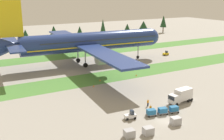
% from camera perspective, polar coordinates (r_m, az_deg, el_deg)
% --- Properties ---
extents(ground_plane, '(400.00, 400.00, 0.00)m').
position_cam_1_polar(ground_plane, '(61.43, 11.09, -10.51)').
color(ground_plane, gray).
extents(grass_strip_near, '(320.00, 12.35, 0.01)m').
position_cam_1_polar(grass_strip_near, '(89.47, -3.64, -1.78)').
color(grass_strip_near, '#4C8438').
rests_on(grass_strip_near, ground).
extents(grass_strip_far, '(320.00, 12.35, 0.01)m').
position_cam_1_polar(grass_strip_far, '(122.54, -11.07, 2.76)').
color(grass_strip_far, '#4C8438').
rests_on(grass_strip_far, ground).
extents(airliner, '(64.89, 80.07, 24.82)m').
position_cam_1_polar(airliner, '(106.09, -5.19, 5.91)').
color(airliner, navy).
rests_on(airliner, ground).
extents(baggage_tug, '(2.80, 1.78, 1.97)m').
position_cam_1_polar(baggage_tug, '(61.31, 3.90, -9.44)').
color(baggage_tug, silver).
rests_on(baggage_tug, ground).
extents(cargo_dolly_lead, '(2.45, 1.90, 1.55)m').
position_cam_1_polar(cargo_dolly_lead, '(63.16, 8.19, -8.69)').
color(cargo_dolly_lead, '#A3A3A8').
rests_on(cargo_dolly_lead, ground).
extents(cargo_dolly_second, '(2.45, 1.90, 1.55)m').
position_cam_1_polar(cargo_dolly_second, '(64.40, 10.54, -8.30)').
color(cargo_dolly_second, '#A3A3A8').
rests_on(cargo_dolly_second, ground).
extents(cargo_dolly_third, '(2.45, 1.90, 1.55)m').
position_cam_1_polar(cargo_dolly_third, '(65.75, 12.79, -7.92)').
color(cargo_dolly_third, '#A3A3A8').
rests_on(cargo_dolly_third, ground).
extents(catering_truck, '(7.15, 2.98, 3.58)m').
position_cam_1_polar(catering_truck, '(71.45, 14.22, -5.18)').
color(catering_truck, silver).
rests_on(catering_truck, ground).
extents(pushback_tractor, '(2.68, 1.46, 1.97)m').
position_cam_1_polar(pushback_tractor, '(125.36, 11.19, 3.42)').
color(pushback_tractor, yellow).
rests_on(pushback_tractor, ground).
extents(ground_crew_marshaller, '(0.56, 0.36, 1.74)m').
position_cam_1_polar(ground_crew_marshaller, '(68.28, 7.52, -6.72)').
color(ground_crew_marshaller, black).
rests_on(ground_crew_marshaller, ground).
extents(ground_crew_loader, '(0.54, 0.36, 1.74)m').
position_cam_1_polar(ground_crew_loader, '(65.04, 8.04, -7.91)').
color(ground_crew_loader, black).
rests_on(ground_crew_loader, ground).
extents(uld_container_0, '(2.16, 1.81, 1.55)m').
position_cam_1_polar(uld_container_0, '(54.16, 3.62, -13.08)').
color(uld_container_0, '#A3A3A8').
rests_on(uld_container_0, ground).
extents(uld_container_1, '(2.16, 1.81, 1.59)m').
position_cam_1_polar(uld_container_1, '(55.36, 7.57, -12.50)').
color(uld_container_1, '#A3A3A8').
rests_on(uld_container_1, ground).
extents(uld_container_2, '(2.19, 1.84, 1.65)m').
position_cam_1_polar(uld_container_2, '(60.23, 13.16, -10.32)').
color(uld_container_2, '#A3A3A8').
rests_on(uld_container_2, ground).
extents(taxiway_marker_0, '(0.44, 0.44, 0.46)m').
position_cam_1_polar(taxiway_marker_0, '(86.86, -2.53, -2.14)').
color(taxiway_marker_0, orange).
rests_on(taxiway_marker_0, ground).
extents(taxiway_marker_1, '(0.44, 0.44, 0.53)m').
position_cam_1_polar(taxiway_marker_1, '(92.38, 5.08, -1.07)').
color(taxiway_marker_1, orange).
rests_on(taxiway_marker_1, ground).
extents(taxiway_marker_2, '(0.44, 0.44, 0.57)m').
position_cam_1_polar(taxiway_marker_2, '(81.53, -3.85, -3.34)').
color(taxiway_marker_2, orange).
rests_on(taxiway_marker_2, ground).
extents(distant_tree_line, '(186.63, 10.52, 12.38)m').
position_cam_1_polar(distant_tree_line, '(155.16, -18.14, 7.51)').
color(distant_tree_line, '#4C3823').
rests_on(distant_tree_line, ground).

